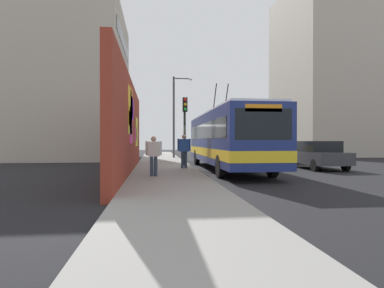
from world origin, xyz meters
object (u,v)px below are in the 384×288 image
traffic_light (185,119)px  street_lamp (176,111)px  pedestrian_near_wall (154,153)px  city_bus (227,138)px  pedestrian_at_curb (184,148)px  parked_car_dark_gray (317,154)px  parked_car_red (278,151)px

traffic_light → street_lamp: (9.20, -0.08, 1.28)m
pedestrian_near_wall → city_bus: bearing=-43.1°
pedestrian_near_wall → street_lamp: bearing=-7.2°
pedestrian_at_curb → traffic_light: bearing=-6.4°
city_bus → pedestrian_at_curb: size_ratio=6.92×
parked_car_dark_gray → parked_car_red: bearing=-0.0°
city_bus → pedestrian_at_curb: (-0.49, 2.39, -0.56)m
parked_car_dark_gray → traffic_light: traffic_light is taller
parked_car_dark_gray → pedestrian_near_wall: size_ratio=2.68×
traffic_light → city_bus: bearing=-128.3°
pedestrian_at_curb → street_lamp: 11.77m
parked_car_dark_gray → traffic_light: 7.81m
traffic_light → street_lamp: size_ratio=0.57×
pedestrian_at_curb → traffic_light: (2.19, -0.24, 1.66)m
parked_car_dark_gray → pedestrian_near_wall: bearing=114.8°
city_bus → parked_car_dark_gray: size_ratio=2.81×
pedestrian_at_curb → street_lamp: size_ratio=0.25×
parked_car_dark_gray → pedestrian_near_wall: pedestrian_near_wall is taller
city_bus → street_lamp: size_ratio=1.75×
pedestrian_near_wall → street_lamp: 15.57m
parked_car_dark_gray → parked_car_red: (5.95, -0.00, -0.00)m
parked_car_dark_gray → pedestrian_at_curb: 7.62m
parked_car_dark_gray → pedestrian_at_curb: size_ratio=2.46×
parked_car_red → street_lamp: bearing=55.8°
pedestrian_near_wall → traffic_light: 6.47m
city_bus → traffic_light: size_ratio=3.06×
parked_car_red → pedestrian_near_wall: pedestrian_near_wall is taller
city_bus → traffic_light: city_bus is taller
parked_car_red → traffic_light: 8.73m
traffic_light → parked_car_dark_gray: bearing=-103.0°
parked_car_dark_gray → street_lamp: (10.90, 7.27, 3.31)m
parked_car_red → street_lamp: size_ratio=0.67×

